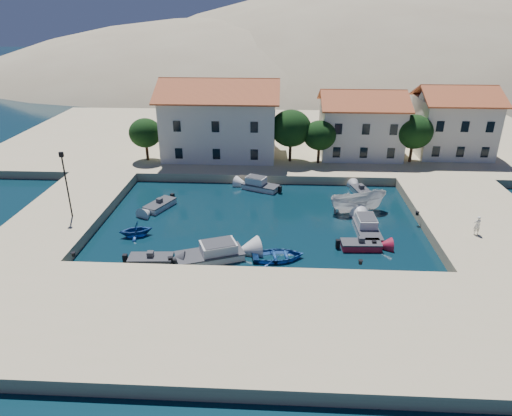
# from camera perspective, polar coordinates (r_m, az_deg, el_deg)

# --- Properties ---
(ground) EXTENTS (400.00, 400.00, 0.00)m
(ground) POSITION_cam_1_polar(r_m,az_deg,el_deg) (35.15, -0.14, -8.72)
(ground) COLOR black
(ground) RESTS_ON ground
(quay_south) EXTENTS (52.00, 12.00, 1.00)m
(quay_south) POSITION_cam_1_polar(r_m,az_deg,el_deg) (29.98, -0.80, -14.14)
(quay_south) COLOR tan
(quay_south) RESTS_ON ground
(quay_east) EXTENTS (11.00, 20.00, 1.00)m
(quay_east) POSITION_cam_1_polar(r_m,az_deg,el_deg) (47.53, 26.12, -1.49)
(quay_east) COLOR tan
(quay_east) RESTS_ON ground
(quay_west) EXTENTS (8.00, 20.00, 1.00)m
(quay_west) POSITION_cam_1_polar(r_m,az_deg,el_deg) (48.27, -22.57, -0.45)
(quay_west) COLOR tan
(quay_west) RESTS_ON ground
(quay_north) EXTENTS (80.00, 36.00, 1.00)m
(quay_north) POSITION_cam_1_polar(r_m,az_deg,el_deg) (69.99, 3.26, 8.71)
(quay_north) COLOR tan
(quay_north) RESTS_ON ground
(hills) EXTENTS (254.00, 176.00, 99.00)m
(hills) POSITION_cam_1_polar(r_m,az_deg,el_deg) (160.01, 9.86, 8.38)
(hills) COLOR gray
(hills) RESTS_ON ground
(building_left) EXTENTS (14.70, 9.45, 9.70)m
(building_left) POSITION_cam_1_polar(r_m,az_deg,el_deg) (59.46, -4.51, 11.30)
(building_left) COLOR silver
(building_left) RESTS_ON quay_north
(building_mid) EXTENTS (10.50, 8.40, 8.30)m
(building_mid) POSITION_cam_1_polar(r_m,az_deg,el_deg) (60.98, 12.95, 10.40)
(building_mid) COLOR silver
(building_mid) RESTS_ON quay_north
(building_right) EXTENTS (9.45, 8.40, 8.80)m
(building_right) POSITION_cam_1_polar(r_m,az_deg,el_deg) (64.98, 23.47, 10.09)
(building_right) COLOR silver
(building_right) RESTS_ON quay_north
(trees) EXTENTS (37.30, 5.30, 6.45)m
(trees) POSITION_cam_1_polar(r_m,az_deg,el_deg) (56.82, 5.92, 9.50)
(trees) COLOR #382314
(trees) RESTS_ON quay_north
(lamppost) EXTENTS (0.35, 0.25, 6.22)m
(lamppost) POSITION_cam_1_polar(r_m,az_deg,el_deg) (44.46, -22.71, 3.42)
(lamppost) COLOR black
(lamppost) RESTS_ON quay_west
(bollards) EXTENTS (29.36, 9.56, 0.30)m
(bollards) POSITION_cam_1_polar(r_m,az_deg,el_deg) (37.88, 4.43, -4.19)
(bollards) COLOR black
(bollards) RESTS_ON ground
(motorboat_grey_sw) EXTENTS (3.59, 1.76, 1.25)m
(motorboat_grey_sw) POSITION_cam_1_polar(r_m,az_deg,el_deg) (37.79, -12.99, -6.34)
(motorboat_grey_sw) COLOR #36373C
(motorboat_grey_sw) RESTS_ON ground
(cabin_cruiser_south) EXTENTS (5.92, 4.16, 1.60)m
(cabin_cruiser_south) POSITION_cam_1_polar(r_m,az_deg,el_deg) (37.45, -5.81, -5.78)
(cabin_cruiser_south) COLOR silver
(cabin_cruiser_south) RESTS_ON ground
(rowboat_south) EXTENTS (4.71, 3.70, 0.89)m
(rowboat_south) POSITION_cam_1_polar(r_m,az_deg,el_deg) (37.60, 2.76, -6.38)
(rowboat_south) COLOR navy
(rowboat_south) RESTS_ON ground
(motorboat_red_se) EXTENTS (3.43, 1.64, 1.25)m
(motorboat_red_se) POSITION_cam_1_polar(r_m,az_deg,el_deg) (39.99, 12.97, -4.55)
(motorboat_red_se) COLOR maroon
(motorboat_red_se) RESTS_ON ground
(cabin_cruiser_east) EXTENTS (2.09, 4.85, 1.60)m
(cabin_cruiser_east) POSITION_cam_1_polar(r_m,az_deg,el_deg) (42.45, 13.73, -2.59)
(cabin_cruiser_east) COLOR silver
(cabin_cruiser_east) RESTS_ON ground
(boat_east) EXTENTS (6.15, 3.57, 2.23)m
(boat_east) POSITION_cam_1_polar(r_m,az_deg,el_deg) (46.97, 12.53, -0.43)
(boat_east) COLOR silver
(boat_east) RESTS_ON ground
(motorboat_white_ne) EXTENTS (2.18, 3.38, 1.25)m
(motorboat_white_ne) POSITION_cam_1_polar(r_m,az_deg,el_deg) (51.33, 13.00, 2.04)
(motorboat_white_ne) COLOR silver
(motorboat_white_ne) RESTS_ON ground
(rowboat_west) EXTENTS (3.55, 3.31, 1.52)m
(rowboat_west) POSITION_cam_1_polar(r_m,az_deg,el_deg) (42.53, -14.72, -3.37)
(rowboat_west) COLOR navy
(rowboat_west) RESTS_ON ground
(motorboat_white_west) EXTENTS (2.95, 3.95, 1.25)m
(motorboat_white_west) POSITION_cam_1_polar(r_m,az_deg,el_deg) (47.59, -11.92, 0.34)
(motorboat_white_west) COLOR silver
(motorboat_white_west) RESTS_ON ground
(cabin_cruiser_north) EXTENTS (4.42, 3.20, 1.60)m
(cabin_cruiser_north) POSITION_cam_1_polar(r_m,az_deg,el_deg) (51.19, 0.56, 2.83)
(cabin_cruiser_north) COLOR silver
(cabin_cruiser_north) RESTS_ON ground
(pedestrian) EXTENTS (0.67, 0.49, 1.69)m
(pedestrian) POSITION_cam_1_polar(r_m,az_deg,el_deg) (43.21, 25.92, -1.96)
(pedestrian) COLOR white
(pedestrian) RESTS_ON quay_east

